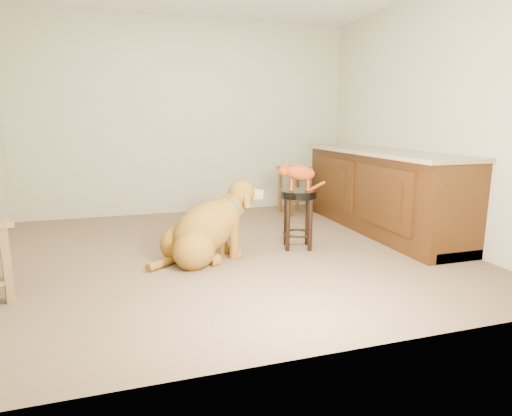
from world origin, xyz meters
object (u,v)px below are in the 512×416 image
object	(u,v)px
padded_stool	(298,207)
wood_stool	(294,189)
tabby_kitten	(298,173)
golden_retriever	(206,230)

from	to	relation	value
padded_stool	wood_stool	xyz separation A→B (m)	(0.59, 1.52, -0.08)
padded_stool	tabby_kitten	xyz separation A→B (m)	(-0.01, 0.00, 0.34)
padded_stool	golden_retriever	size ratio (longest dim) A/B	0.50
padded_stool	golden_retriever	world-z (taller)	golden_retriever
wood_stool	tabby_kitten	distance (m)	1.68
golden_retriever	tabby_kitten	bearing A→B (deg)	-10.00
padded_stool	wood_stool	distance (m)	1.63
golden_retriever	tabby_kitten	world-z (taller)	tabby_kitten
padded_stool	wood_stool	world-z (taller)	wood_stool
padded_stool	golden_retriever	distance (m)	0.97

